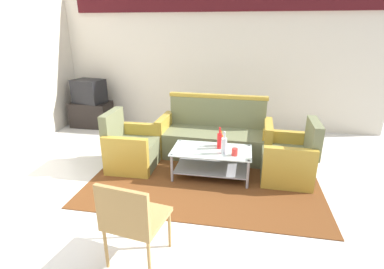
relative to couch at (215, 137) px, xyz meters
name	(u,v)px	position (x,y,z in m)	size (l,w,h in m)	color
ground_plane	(190,203)	(-0.12, -1.50, -0.32)	(14.00, 14.00, 0.00)	silver
wall_back	(218,56)	(-0.12, 1.56, 1.16)	(6.52, 0.19, 2.80)	silver
rug	(206,175)	(-0.04, -0.75, -0.31)	(3.12, 2.29, 0.01)	brown
couch	(215,137)	(0.00, 0.00, 0.00)	(1.82, 0.80, 0.96)	#6B704C
armchair_left	(131,149)	(-1.19, -0.66, -0.03)	(0.71, 0.77, 0.85)	#6B704C
armchair_right	(289,160)	(1.10, -0.63, -0.03)	(0.72, 0.78, 0.85)	#6B704C
coffee_table	(211,159)	(0.04, -0.76, -0.04)	(1.10, 0.60, 0.40)	silver
bottle_clear	(224,145)	(0.21, -0.85, 0.21)	(0.08, 0.08, 0.31)	silver
bottle_orange	(220,140)	(0.14, -0.59, 0.18)	(0.08, 0.08, 0.23)	#D85919
bottle_red	(219,140)	(0.14, -0.69, 0.21)	(0.07, 0.07, 0.31)	red
cup	(235,152)	(0.36, -0.89, 0.14)	(0.08, 0.08, 0.10)	red
tv_stand	(92,114)	(-2.76, 1.05, -0.06)	(0.80, 0.50, 0.52)	black
television	(89,91)	(-2.76, 1.06, 0.44)	(0.68, 0.56, 0.48)	black
wicker_chair	(132,217)	(-0.44, -2.53, 0.18)	(0.55, 0.55, 0.84)	#AD844C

